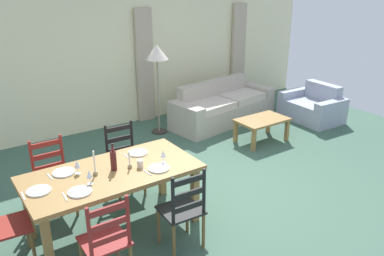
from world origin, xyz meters
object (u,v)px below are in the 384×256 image
(dining_chair_near_right, at_px, (183,210))
(wine_glass_near_right, at_px, (163,154))
(couch, at_px, (222,107))
(dining_chair_far_right, at_px, (124,159))
(standing_lamp, at_px, (157,58))
(wine_glass_far_left, at_px, (77,165))
(dining_chair_head_west, at_px, (2,225))
(coffee_cup_primary, at_px, (140,164))
(wine_bottle, at_px, (113,160))
(coffee_table, at_px, (262,122))
(wine_glass_near_left, at_px, (89,175))
(dining_chair_near_left, at_px, (106,241))
(dining_table, at_px, (112,178))
(dining_chair_far_left, at_px, (53,178))
(armchair_upholstered, at_px, (314,107))

(dining_chair_near_right, bearing_deg, wine_glass_near_right, 78.30)
(couch, bearing_deg, dining_chair_far_right, -152.93)
(dining_chair_far_right, relative_size, standing_lamp, 0.59)
(dining_chair_far_right, xyz_separation_m, standing_lamp, (1.47, 1.62, 0.93))
(dining_chair_near_right, relative_size, wine_glass_far_left, 5.96)
(dining_chair_head_west, bearing_deg, wine_glass_far_left, 7.35)
(dining_chair_head_west, bearing_deg, coffee_cup_primary, -5.53)
(wine_bottle, relative_size, coffee_table, 0.35)
(wine_glass_near_left, relative_size, coffee_cup_primary, 1.79)
(dining_chair_head_west, xyz_separation_m, wine_glass_near_right, (1.73, -0.19, 0.38))
(coffee_table, bearing_deg, coffee_cup_primary, -160.35)
(dining_chair_head_west, distance_m, wine_glass_near_right, 1.78)
(dining_chair_near_left, distance_m, coffee_table, 4.02)
(dining_table, relative_size, wine_glass_near_left, 11.80)
(coffee_cup_primary, xyz_separation_m, coffee_table, (2.92, 1.04, -0.44))
(dining_chair_far_right, bearing_deg, wine_glass_near_right, -83.33)
(wine_glass_near_left, xyz_separation_m, standing_lamp, (2.25, 2.49, 0.55))
(coffee_cup_primary, height_order, couch, coffee_cup_primary)
(dining_chair_near_right, bearing_deg, wine_glass_near_left, 141.84)
(dining_chair_far_right, bearing_deg, standing_lamp, 47.79)
(dining_chair_near_right, bearing_deg, dining_chair_far_left, 121.70)
(dining_chair_near_right, bearing_deg, dining_chair_near_left, -177.95)
(wine_glass_near_right, xyz_separation_m, standing_lamp, (1.37, 2.49, 0.55))
(dining_chair_far_left, bearing_deg, standing_lamp, 33.70)
(dining_chair_head_west, xyz_separation_m, armchair_upholstered, (6.06, 1.15, -0.23))
(dining_chair_far_left, relative_size, wine_glass_near_left, 5.96)
(dining_table, bearing_deg, dining_chair_far_right, 56.81)
(dining_chair_far_left, bearing_deg, dining_table, -58.09)
(dining_chair_near_left, bearing_deg, armchair_upholstered, 20.17)
(dining_table, height_order, coffee_cup_primary, coffee_cup_primary)
(wine_glass_far_left, distance_m, standing_lamp, 3.20)
(dining_chair_near_left, relative_size, dining_chair_far_right, 1.00)
(wine_glass_far_left, bearing_deg, dining_chair_far_right, 35.65)
(wine_glass_far_left, distance_m, couch, 4.17)
(coffee_cup_primary, bearing_deg, dining_chair_far_right, 78.18)
(dining_chair_near_right, relative_size, armchair_upholstered, 0.80)
(wine_bottle, bearing_deg, coffee_cup_primary, -22.90)
(wine_glass_near_left, relative_size, armchair_upholstered, 0.13)
(wine_glass_far_left, xyz_separation_m, armchair_upholstered, (5.24, 1.04, -0.61))
(wine_glass_far_left, bearing_deg, dining_chair_near_right, -48.74)
(dining_chair_near_right, bearing_deg, dining_chair_head_west, 154.12)
(dining_chair_far_left, distance_m, wine_glass_near_right, 1.42)
(dining_chair_far_left, height_order, couch, dining_chair_far_left)
(dining_chair_far_right, bearing_deg, dining_chair_near_left, -120.82)
(wine_glass_near_left, bearing_deg, dining_chair_far_left, 100.14)
(dining_chair_near_right, height_order, wine_glass_far_left, dining_chair_near_right)
(dining_chair_head_west, bearing_deg, wine_glass_near_right, -6.26)
(dining_chair_near_left, relative_size, couch, 0.40)
(dining_chair_far_right, relative_size, coffee_table, 1.07)
(wine_glass_near_right, bearing_deg, dining_chair_near_right, -101.70)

